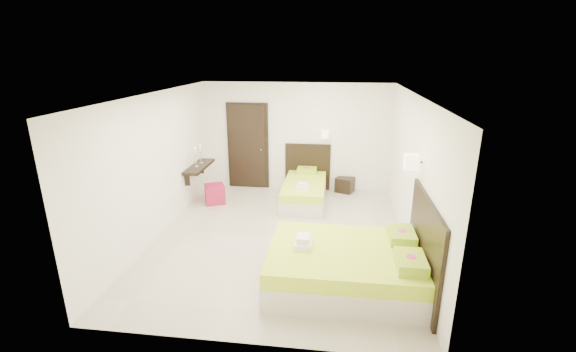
# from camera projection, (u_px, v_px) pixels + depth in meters

# --- Properties ---
(floor) EXTENTS (5.50, 5.50, 0.00)m
(floor) POSITION_uv_depth(u_px,v_px,m) (281.00, 237.00, 7.11)
(floor) COLOR beige
(floor) RESTS_ON ground
(bed_single) EXTENTS (1.10, 1.84, 1.52)m
(bed_single) POSITION_uv_depth(u_px,v_px,m) (305.00, 189.00, 8.79)
(bed_single) COLOR beige
(bed_single) RESTS_ON ground
(bed_double) EXTENTS (2.21, 1.88, 1.82)m
(bed_double) POSITION_uv_depth(u_px,v_px,m) (351.00, 265.00, 5.57)
(bed_double) COLOR beige
(bed_double) RESTS_ON ground
(nightstand) EXTENTS (0.51, 0.48, 0.36)m
(nightstand) POSITION_uv_depth(u_px,v_px,m) (345.00, 185.00, 9.39)
(nightstand) COLOR black
(nightstand) RESTS_ON ground
(ottoman) EXTENTS (0.55, 0.55, 0.42)m
(ottoman) POSITION_uv_depth(u_px,v_px,m) (215.00, 194.00, 8.69)
(ottoman) COLOR maroon
(ottoman) RESTS_ON ground
(door) EXTENTS (1.02, 0.15, 2.14)m
(door) POSITION_uv_depth(u_px,v_px,m) (248.00, 146.00, 9.48)
(door) COLOR black
(door) RESTS_ON ground
(console_shelf) EXTENTS (0.35, 1.20, 0.78)m
(console_shelf) POSITION_uv_depth(u_px,v_px,m) (199.00, 167.00, 8.62)
(console_shelf) COLOR black
(console_shelf) RESTS_ON ground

